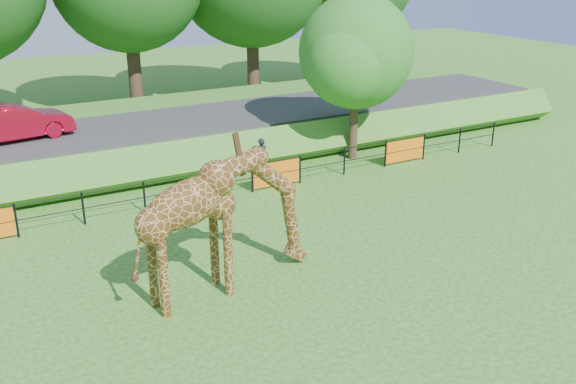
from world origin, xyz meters
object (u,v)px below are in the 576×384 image
object	(u,v)px
visitor	(261,157)
giraffe	(225,223)
car_red	(16,122)
tree_east	(357,56)

from	to	relation	value
visitor	giraffe	bearing A→B (deg)	67.09
giraffe	car_red	bearing A→B (deg)	96.87
car_red	tree_east	distance (m)	13.54
tree_east	car_red	bearing A→B (deg)	160.10
giraffe	car_red	distance (m)	12.60
giraffe	tree_east	world-z (taller)	tree_east
car_red	visitor	world-z (taller)	car_red
giraffe	visitor	bearing A→B (deg)	49.12
giraffe	tree_east	size ratio (longest dim) A/B	0.75
visitor	tree_east	distance (m)	5.67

